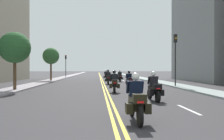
% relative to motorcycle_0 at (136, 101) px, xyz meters
% --- Properties ---
extents(ground_plane, '(264.00, 264.00, 0.00)m').
position_rel_motorcycle_0_xyz_m(ground_plane, '(-0.63, 42.07, -0.67)').
color(ground_plane, '#333134').
extents(sidewalk_left, '(2.05, 144.00, 0.12)m').
position_rel_motorcycle_0_xyz_m(sidewalk_left, '(-8.09, 42.07, -0.61)').
color(sidewalk_left, gray).
rests_on(sidewalk_left, ground).
extents(sidewalk_right, '(2.05, 144.00, 0.12)m').
position_rel_motorcycle_0_xyz_m(sidewalk_right, '(6.84, 42.07, -0.61)').
color(sidewalk_right, '#8C9997').
rests_on(sidewalk_right, ground).
extents(centreline_yellow_inner, '(0.12, 132.00, 0.01)m').
position_rel_motorcycle_0_xyz_m(centreline_yellow_inner, '(-0.75, 42.07, -0.66)').
color(centreline_yellow_inner, yellow).
rests_on(centreline_yellow_inner, ground).
extents(centreline_yellow_outer, '(0.12, 132.00, 0.01)m').
position_rel_motorcycle_0_xyz_m(centreline_yellow_outer, '(-0.51, 42.07, -0.66)').
color(centreline_yellow_outer, yellow).
rests_on(centreline_yellow_outer, ground).
extents(lane_dashes_white, '(0.14, 56.40, 0.01)m').
position_rel_motorcycle_0_xyz_m(lane_dashes_white, '(2.59, 23.07, -0.66)').
color(lane_dashes_white, silver).
rests_on(lane_dashes_white, ground).
extents(building_right_1, '(7.06, 14.64, 20.23)m').
position_rel_motorcycle_0_xyz_m(building_right_1, '(15.32, 24.60, 9.45)').
color(building_right_1, gray).
rests_on(building_right_1, ground).
extents(motorcycle_0, '(0.76, 2.24, 1.60)m').
position_rel_motorcycle_0_xyz_m(motorcycle_0, '(0.00, 0.00, 0.00)').
color(motorcycle_0, black).
rests_on(motorcycle_0, ground).
extents(motorcycle_1, '(0.78, 2.08, 1.60)m').
position_rel_motorcycle_0_xyz_m(motorcycle_1, '(1.78, 4.69, -0.02)').
color(motorcycle_1, black).
rests_on(motorcycle_1, ground).
extents(motorcycle_2, '(0.77, 2.18, 1.64)m').
position_rel_motorcycle_0_xyz_m(motorcycle_2, '(-0.02, 9.35, -0.00)').
color(motorcycle_2, black).
rests_on(motorcycle_2, ground).
extents(motorcycle_3, '(0.78, 2.27, 1.57)m').
position_rel_motorcycle_0_xyz_m(motorcycle_3, '(1.71, 13.73, -0.02)').
color(motorcycle_3, black).
rests_on(motorcycle_3, ground).
extents(motorcycle_4, '(0.76, 2.14, 1.66)m').
position_rel_motorcycle_0_xyz_m(motorcycle_4, '(-0.06, 18.24, 0.01)').
color(motorcycle_4, black).
rests_on(motorcycle_4, ground).
extents(motorcycle_5, '(0.76, 2.25, 1.60)m').
position_rel_motorcycle_0_xyz_m(motorcycle_5, '(1.76, 23.25, -0.02)').
color(motorcycle_5, black).
rests_on(motorcycle_5, ground).
extents(motorcycle_6, '(0.78, 2.22, 1.60)m').
position_rel_motorcycle_0_xyz_m(motorcycle_6, '(0.05, 27.75, -0.00)').
color(motorcycle_6, black).
rests_on(motorcycle_6, ground).
extents(traffic_light_near, '(0.28, 0.38, 5.07)m').
position_rel_motorcycle_0_xyz_m(traffic_light_near, '(6.21, 13.98, 2.81)').
color(traffic_light_near, black).
rests_on(traffic_light_near, ground).
extents(traffic_light_far, '(0.28, 0.38, 4.45)m').
position_rel_motorcycle_0_xyz_m(traffic_light_far, '(-7.47, 37.26, 2.44)').
color(traffic_light_far, black).
rests_on(traffic_light_far, ground).
extents(street_tree_0, '(2.30, 2.30, 4.71)m').
position_rel_motorcycle_0_xyz_m(street_tree_0, '(-7.81, 24.96, 2.87)').
color(street_tree_0, '#503621').
rests_on(street_tree_0, ground).
extents(street_tree_1, '(2.44, 2.44, 4.62)m').
position_rel_motorcycle_0_xyz_m(street_tree_1, '(-7.74, 10.87, 2.71)').
color(street_tree_1, '#4E3823').
rests_on(street_tree_1, ground).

